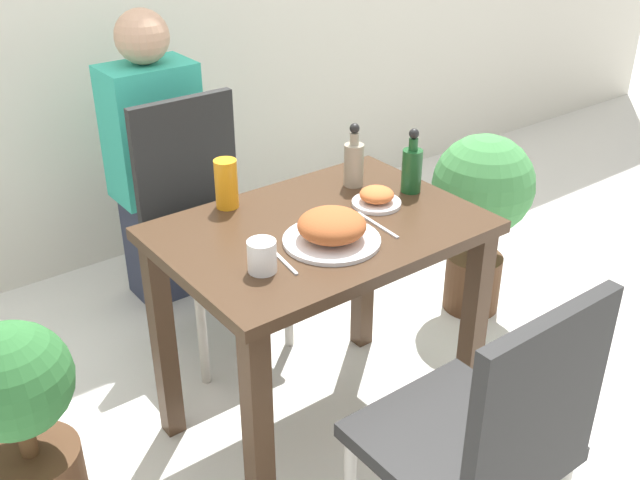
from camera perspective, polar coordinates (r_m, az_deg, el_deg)
ground_plane at (r=2.54m, az=-0.00°, el=-13.72°), size 16.00×16.00×0.00m
dining_table at (r=2.19m, az=-0.00°, el=-2.07°), size 0.90×0.63×0.73m
chair_near at (r=1.77m, az=12.63°, el=-14.54°), size 0.42×0.42×0.91m
chair_far at (r=2.72m, az=-8.81°, el=2.16°), size 0.42×0.42×0.91m
food_plate at (r=2.01m, az=0.90°, el=0.86°), size 0.27×0.27×0.09m
side_plate at (r=2.23m, az=4.32°, el=3.25°), size 0.15×0.15×0.06m
drink_cup at (r=1.88m, az=-4.44°, el=-1.24°), size 0.07×0.07×0.08m
juice_glass at (r=2.21m, az=-7.15°, el=4.28°), size 0.07×0.07×0.15m
sauce_bottle at (r=2.34m, az=2.59°, el=5.97°), size 0.06×0.06×0.20m
condiment_bottle at (r=2.31m, az=7.01°, el=5.49°), size 0.06×0.06×0.20m
fork_utensil at (r=1.94m, az=-2.91°, el=-1.51°), size 0.03×0.17×0.00m
spoon_utensil at (r=2.12m, az=4.38°, el=1.16°), size 0.02×0.19×0.00m
potted_plant_left at (r=2.17m, az=-21.74°, el=-12.59°), size 0.31×0.31×0.64m
potted_plant_right at (r=2.92m, az=12.19°, el=2.84°), size 0.39×0.39×0.74m
person_figure at (r=3.00m, az=-12.38°, el=5.77°), size 0.34×0.22×1.17m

